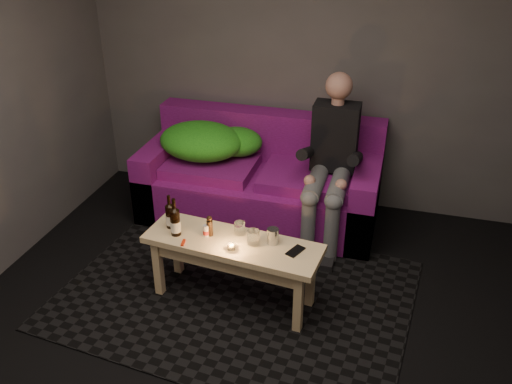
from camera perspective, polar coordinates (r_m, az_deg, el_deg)
floor at (r=3.51m, az=-2.43°, el=-17.78°), size 4.50×4.50×0.00m
room at (r=3.01m, az=-0.27°, el=11.24°), size 4.50×4.50×4.50m
rug at (r=4.01m, az=-2.12°, el=-10.66°), size 2.61×2.01×0.01m
sofa at (r=4.80m, az=0.58°, el=1.02°), size 2.04×0.92×0.88m
green_blanket at (r=4.79m, az=-5.09°, el=5.35°), size 0.90×0.61×0.31m
person at (r=4.38m, az=7.91°, el=3.52°), size 0.37×0.85×1.36m
coffee_table at (r=3.73m, az=-2.46°, el=-6.31°), size 1.25×0.51×0.50m
beer_bottle_a at (r=3.82m, az=-9.03°, el=-2.47°), size 0.06×0.06×0.25m
beer_bottle_b at (r=3.73m, az=-8.50°, el=-3.10°), size 0.07×0.07×0.28m
salt_shaker at (r=3.72m, az=-5.28°, el=-4.07°), size 0.04×0.04×0.09m
pepper_mill at (r=3.72m, az=-4.90°, el=-3.80°), size 0.05×0.05×0.11m
tumbler_back at (r=3.73m, az=-1.73°, el=-3.82°), size 0.08×0.08×0.09m
tealight at (r=3.58m, az=-2.62°, el=-5.78°), size 0.05×0.05×0.04m
tumbler_front at (r=3.62m, az=-0.28°, el=-4.80°), size 0.09×0.09×0.10m
steel_cup at (r=3.62m, az=1.78°, el=-4.66°), size 0.11×0.11×0.11m
smartphone at (r=3.58m, az=4.17°, el=-6.22°), size 0.12×0.16×0.01m
red_lighter at (r=3.68m, az=-7.67°, el=-5.30°), size 0.03×0.07×0.01m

